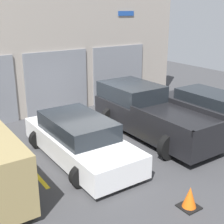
# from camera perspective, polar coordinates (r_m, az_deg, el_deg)

# --- Properties ---
(ground_plane) EXTENTS (28.00, 28.00, 0.00)m
(ground_plane) POSITION_cam_1_polar(r_m,az_deg,el_deg) (11.98, -2.77, -3.69)
(ground_plane) COLOR #3D3D3F
(shophouse_building) EXTENTS (12.84, 0.68, 5.75)m
(shophouse_building) POSITION_cam_1_polar(r_m,az_deg,el_deg) (14.10, -10.14, 11.30)
(shophouse_building) COLOR #9E9389
(shophouse_building) RESTS_ON ground
(pickup_truck) EXTENTS (2.54, 5.25, 1.71)m
(pickup_truck) POSITION_cam_1_polar(r_m,az_deg,el_deg) (11.63, 6.95, -0.23)
(pickup_truck) COLOR black
(pickup_truck) RESTS_ON ground
(sedan_white) EXTENTS (2.19, 4.78, 1.34)m
(sedan_white) POSITION_cam_1_polar(r_m,az_deg,el_deg) (9.83, -6.02, -4.98)
(sedan_white) COLOR white
(sedan_white) RESTS_ON ground
(van_right) EXTENTS (2.22, 4.75, 1.20)m
(van_right) POSITION_cam_1_polar(r_m,az_deg,el_deg) (13.71, 17.55, 0.93)
(van_right) COLOR black
(van_right) RESTS_ON ground
(parking_stripe_left) EXTENTS (0.12, 2.20, 0.01)m
(parking_stripe_left) POSITION_cam_1_polar(r_m,az_deg,el_deg) (9.52, -14.21, -10.48)
(parking_stripe_left) COLOR gold
(parking_stripe_left) RESTS_ON ground
(parking_stripe_centre) EXTENTS (0.12, 2.20, 0.01)m
(parking_stripe_centre) POSITION_cam_1_polar(r_m,az_deg,el_deg) (10.81, 1.50, -6.22)
(parking_stripe_centre) COLOR gold
(parking_stripe_centre) RESTS_ON ground
(parking_stripe_right) EXTENTS (0.12, 2.20, 0.01)m
(parking_stripe_right) POSITION_cam_1_polar(r_m,az_deg,el_deg) (12.74, 12.99, -2.74)
(parking_stripe_right) COLOR gold
(parking_stripe_right) RESTS_ON ground
(traffic_cone) EXTENTS (0.47, 0.47, 0.55)m
(traffic_cone) POSITION_cam_1_polar(r_m,az_deg,el_deg) (7.87, 14.01, -15.05)
(traffic_cone) COLOR black
(traffic_cone) RESTS_ON ground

